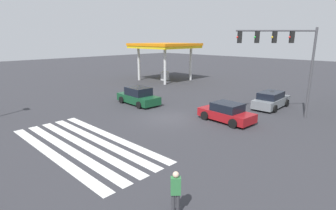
{
  "coord_description": "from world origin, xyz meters",
  "views": [
    {
      "loc": [
        13.79,
        -14.29,
        6.18
      ],
      "look_at": [
        0.0,
        0.0,
        1.11
      ],
      "focal_mm": 28.0,
      "sensor_mm": 36.0,
      "label": 1
    }
  ],
  "objects_px": {
    "pedestrian": "(176,191)",
    "car_2": "(271,100)",
    "traffic_signal_mast": "(285,51)",
    "car_3": "(226,113)",
    "car_1": "(138,96)"
  },
  "relations": [
    {
      "from": "pedestrian",
      "to": "car_2",
      "type": "bearing_deg",
      "value": -32.64
    },
    {
      "from": "car_2",
      "to": "pedestrian",
      "type": "relative_size",
      "value": 2.71
    },
    {
      "from": "traffic_signal_mast",
      "to": "car_2",
      "type": "distance_m",
      "value": 5.6
    },
    {
      "from": "car_2",
      "to": "pedestrian",
      "type": "xyz_separation_m",
      "value": [
        3.85,
        -17.14,
        0.23
      ]
    },
    {
      "from": "traffic_signal_mast",
      "to": "car_2",
      "type": "relative_size",
      "value": 1.51
    },
    {
      "from": "car_3",
      "to": "car_1",
      "type": "bearing_deg",
      "value": 12.1
    },
    {
      "from": "car_1",
      "to": "car_3",
      "type": "xyz_separation_m",
      "value": [
        9.03,
        1.19,
        -0.08
      ]
    },
    {
      "from": "traffic_signal_mast",
      "to": "car_1",
      "type": "height_order",
      "value": "traffic_signal_mast"
    },
    {
      "from": "car_1",
      "to": "pedestrian",
      "type": "xyz_separation_m",
      "value": [
        13.65,
        -9.63,
        0.19
      ]
    },
    {
      "from": "car_1",
      "to": "pedestrian",
      "type": "distance_m",
      "value": 16.7
    },
    {
      "from": "traffic_signal_mast",
      "to": "car_1",
      "type": "bearing_deg",
      "value": -22.58
    },
    {
      "from": "pedestrian",
      "to": "car_3",
      "type": "bearing_deg",
      "value": -22.22
    },
    {
      "from": "car_3",
      "to": "car_2",
      "type": "bearing_deg",
      "value": -92.29
    },
    {
      "from": "car_1",
      "to": "traffic_signal_mast",
      "type": "bearing_deg",
      "value": -154.37
    },
    {
      "from": "traffic_signal_mast",
      "to": "car_1",
      "type": "xyz_separation_m",
      "value": [
        -11.57,
        -4.77,
        -4.51
      ]
    }
  ]
}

